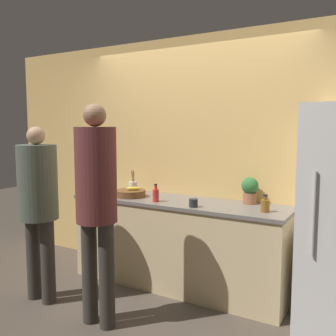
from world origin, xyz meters
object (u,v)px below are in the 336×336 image
object	(u,v)px
cup_black	(193,203)
bottle_amber	(265,205)
person_center	(96,197)
potted_plant	(250,189)
bottle_red	(156,195)
utensil_crock	(133,187)
fruit_bowl	(130,193)
person_left	(38,198)

from	to	relation	value
cup_black	bottle_amber	bearing A→B (deg)	11.78
person_center	potted_plant	xyz separation A→B (m)	(0.88, 1.21, -0.04)
bottle_amber	bottle_red	world-z (taller)	bottle_red
bottle_amber	cup_black	xyz separation A→B (m)	(-0.63, -0.13, -0.02)
utensil_crock	cup_black	distance (m)	1.00
person_center	potted_plant	world-z (taller)	person_center
fruit_bowl	person_center	bearing A→B (deg)	-69.95
utensil_crock	bottle_red	distance (m)	0.58
fruit_bowl	utensil_crock	xyz separation A→B (m)	(-0.12, 0.21, 0.03)
person_center	potted_plant	size ratio (longest dim) A/B	7.04
bottle_red	cup_black	bearing A→B (deg)	-5.00
bottle_red	utensil_crock	bearing A→B (deg)	148.35
person_center	bottle_red	world-z (taller)	person_center
fruit_bowl	bottle_red	distance (m)	0.39
fruit_bowl	utensil_crock	bearing A→B (deg)	118.87
person_left	fruit_bowl	bearing A→B (deg)	63.92
potted_plant	person_center	bearing A→B (deg)	-126.09
fruit_bowl	bottle_amber	bearing A→B (deg)	-0.04
fruit_bowl	potted_plant	world-z (taller)	potted_plant
bottle_red	fruit_bowl	bearing A→B (deg)	165.94
cup_black	potted_plant	world-z (taller)	potted_plant
utensil_crock	bottle_red	bearing A→B (deg)	-31.65
person_left	potted_plant	xyz separation A→B (m)	(1.65, 1.14, 0.05)
person_center	bottle_red	size ratio (longest dim) A/B	10.17
person_center	person_left	bearing A→B (deg)	175.06
bottle_amber	fruit_bowl	bearing A→B (deg)	179.96
bottle_red	cup_black	distance (m)	0.44
person_left	person_center	size ratio (longest dim) A/B	0.90
person_left	potted_plant	bearing A→B (deg)	34.81
utensil_crock	potted_plant	size ratio (longest dim) A/B	0.99
potted_plant	bottle_amber	bearing A→B (deg)	-50.57
utensil_crock	potted_plant	bearing A→B (deg)	2.90
person_center	bottle_amber	size ratio (longest dim) A/B	11.80
utensil_crock	person_center	bearing A→B (deg)	-68.23
cup_black	bottle_red	bearing A→B (deg)	175.00
potted_plant	cup_black	bearing A→B (deg)	-134.50
person_left	utensil_crock	world-z (taller)	person_left
person_center	bottle_red	xyz separation A→B (m)	(0.04, 0.84, -0.11)
bottle_red	potted_plant	xyz separation A→B (m)	(0.84, 0.37, 0.07)
person_left	bottle_red	size ratio (longest dim) A/B	9.17
person_left	potted_plant	size ratio (longest dim) A/B	6.35
fruit_bowl	bottle_amber	size ratio (longest dim) A/B	2.10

